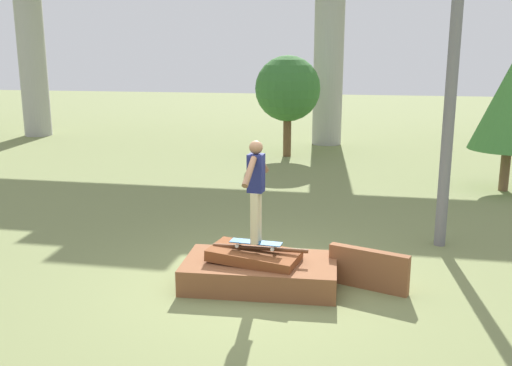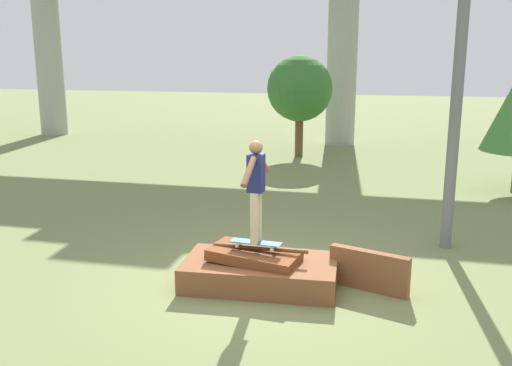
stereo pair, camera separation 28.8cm
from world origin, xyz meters
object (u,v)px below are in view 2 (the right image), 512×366
skater (256,185)px  utility_pole (461,38)px  tree_behind_right (300,89)px  skateboard (256,243)px

skater → utility_pole: utility_pole is taller
skater → utility_pole: (2.93, 2.49, 2.09)m
utility_pole → tree_behind_right: bearing=115.2°
skateboard → utility_pole: size_ratio=0.11×
skateboard → skater: bearing=-33.7°
skateboard → tree_behind_right: bearing=95.6°
skater → utility_pole: size_ratio=0.21×
tree_behind_right → skater: bearing=-84.4°
skater → skateboard: bearing=146.3°
skateboard → utility_pole: 4.86m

